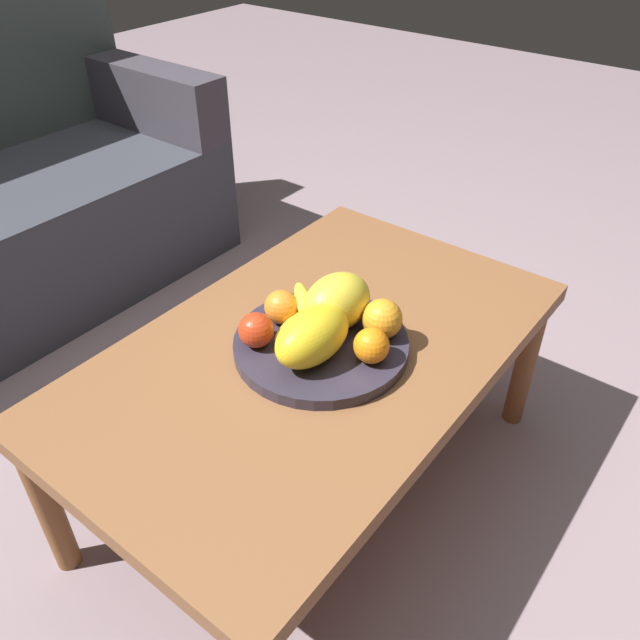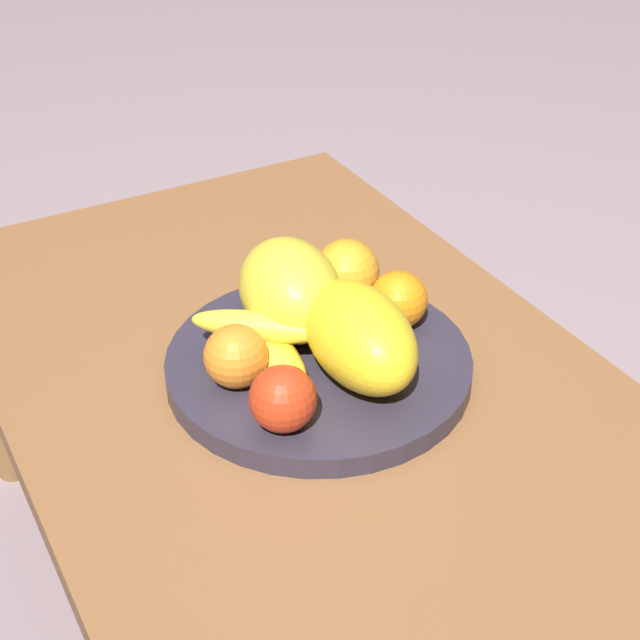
% 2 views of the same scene
% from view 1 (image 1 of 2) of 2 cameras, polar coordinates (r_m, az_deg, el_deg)
% --- Properties ---
extents(ground_plane, '(8.00, 8.00, 0.00)m').
position_cam_1_polar(ground_plane, '(1.58, -0.43, -14.15)').
color(ground_plane, gray).
extents(coffee_table, '(1.05, 0.64, 0.42)m').
position_cam_1_polar(coffee_table, '(1.31, -0.51, -3.88)').
color(coffee_table, brown).
rests_on(coffee_table, ground_plane).
extents(fruit_bowl, '(0.35, 0.35, 0.03)m').
position_cam_1_polar(fruit_bowl, '(1.26, 0.00, -2.27)').
color(fruit_bowl, '#2F2A39').
rests_on(fruit_bowl, coffee_table).
extents(melon_large_front, '(0.18, 0.11, 0.10)m').
position_cam_1_polar(melon_large_front, '(1.18, -0.68, -1.44)').
color(melon_large_front, yellow).
rests_on(melon_large_front, fruit_bowl).
extents(melon_smaller_beside, '(0.16, 0.13, 0.11)m').
position_cam_1_polar(melon_smaller_beside, '(1.26, 1.53, 1.63)').
color(melon_smaller_beside, yellow).
rests_on(melon_smaller_beside, fruit_bowl).
extents(orange_front, '(0.07, 0.07, 0.07)m').
position_cam_1_polar(orange_front, '(1.19, 4.60, -2.29)').
color(orange_front, orange).
rests_on(orange_front, fruit_bowl).
extents(orange_left, '(0.08, 0.08, 0.08)m').
position_cam_1_polar(orange_left, '(1.25, 5.57, 0.10)').
color(orange_left, orange).
rests_on(orange_left, fruit_bowl).
extents(orange_right, '(0.07, 0.07, 0.07)m').
position_cam_1_polar(orange_right, '(1.28, -3.60, 1.08)').
color(orange_right, orange).
rests_on(orange_right, fruit_bowl).
extents(apple_front, '(0.07, 0.07, 0.07)m').
position_cam_1_polar(apple_front, '(1.23, -5.72, -0.90)').
color(apple_front, red).
rests_on(apple_front, fruit_bowl).
extents(banana_bunch, '(0.17, 0.14, 0.06)m').
position_cam_1_polar(banana_bunch, '(1.28, -1.43, 0.47)').
color(banana_bunch, yellow).
rests_on(banana_bunch, fruit_bowl).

